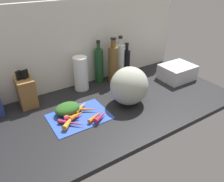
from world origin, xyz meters
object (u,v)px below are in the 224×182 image
Objects in this scene: bottle_3 at (126,62)px; carrot_9 at (101,116)px; carrot_6 at (96,116)px; cutting_board at (79,116)px; winter_squash at (129,86)px; bottle_1 at (113,64)px; carrot_0 at (87,109)px; bottle_0 at (99,65)px; carrot_7 at (72,123)px; carrot_8 at (70,106)px; knife_block at (26,91)px; carrot_2 at (73,117)px; paper_towel_roll at (81,74)px; carrot_5 at (77,115)px; bottle_2 at (120,61)px; carrot_3 at (81,107)px; carrot_4 at (71,113)px; dish_rack at (177,72)px; carrot_1 at (70,120)px.

carrot_9 is at bearing -138.71° from bottle_3.
carrot_6 is 1.21× the size of carrot_9.
winter_squash is at bearing -4.70° from cutting_board.
bottle_1 is (34.19, 34.54, 12.91)cm from carrot_6.
carrot_0 is 0.46× the size of bottle_0.
carrot_9 is at bearing -12.80° from carrot_7.
bottle_1 is at bearing 22.03° from carrot_8.
cutting_board is at bearing -54.02° from knife_block.
carrot_6 reaches higher than cutting_board.
carrot_8 reaches higher than carrot_0.
carrot_2 is 39.38cm from paper_towel_roll.
bottle_0 is (34.31, 34.09, 11.08)cm from carrot_5.
cutting_board is at bearing 135.38° from carrot_9.
bottle_2 is (51.54, 31.48, 11.77)cm from carrot_5.
bottle_3 is (57.78, 33.07, 10.45)cm from cutting_board.
carrot_3 is 0.79× the size of carrot_7.
cutting_board is 3.44× the size of carrot_2.
carrot_0 is 1.37× the size of carrot_4.
cutting_board is 60.32cm from bottle_2.
knife_block is 0.98× the size of paper_towel_roll.
carrot_6 is 0.80× the size of carrot_7.
carrot_0 is 15.08cm from carrot_7.
bottle_0 reaches higher than carrot_8.
carrot_0 is 31.95cm from paper_towel_roll.
winter_squash is 36.29cm from bottle_0.
bottle_2 reaches higher than bottle_0.
dish_rack is at bearing 10.59° from carrot_9.
bottle_3 is at bearing 56.58° from winter_squash.
carrot_8 reaches higher than carrot_1.
bottle_1 is at bearing 33.29° from carrot_5.
bottle_0 reaches higher than knife_block.
carrot_8 is at bearing -145.89° from bottle_0.
carrot_5 reaches higher than carrot_4.
bottle_1 is at bearing 45.29° from carrot_6.
bottle_2 is (53.46, 27.39, 11.90)cm from carrot_4.
carrot_8 reaches higher than carrot_6.
cutting_board is at bearing -150.21° from bottle_3.
bottle_1 is (35.67, 25.88, 12.96)cm from carrot_0.
carrot_0 is 0.44× the size of bottle_2.
carrot_1 is 1.47× the size of carrot_4.
winter_squash is (40.99, 2.83, 10.32)cm from carrot_7.
bottle_2 is at bearing 28.69° from carrot_3.
carrot_7 is at bearing -149.10° from bottle_3.
carrot_1 is at bearing -158.33° from cutting_board.
carrot_9 is 0.31× the size of bottle_1.
carrot_2 reaches higher than cutting_board.
carrot_8 is 0.60× the size of knife_block.
carrot_9 reaches higher than carrot_4.
bottle_0 reaches higher than dish_rack.
knife_block is at bearing 136.30° from carrot_8.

